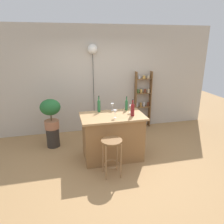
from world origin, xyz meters
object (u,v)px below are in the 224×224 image
Objects in this scene: bar_stool at (112,149)px; bottle_sauce_amber at (133,110)px; spice_shelf at (143,99)px; pendant_globe_light at (93,50)px; bottle_olive_oil at (99,106)px; wine_glass_left at (115,112)px; bottle_soda_blue at (126,105)px; plant_stool at (53,137)px; potted_plant at (51,111)px; wine_glass_center at (112,105)px; wine_glass_right at (131,107)px.

bar_stool is 2.07× the size of bottle_sauce_amber.
spice_shelf is 0.69× the size of pendant_globe_light.
bottle_olive_oil is 2.14× the size of wine_glass_left.
pendant_globe_light is at bearing 86.23° from bottle_olive_oil.
bar_stool is 2.32× the size of bottle_soda_blue.
plant_stool is at bearing 142.53° from wine_glass_left.
wine_glass_left is at bearing -126.64° from spice_shelf.
spice_shelf is 5.21× the size of bottle_soda_blue.
potted_plant is (0.00, 0.00, 0.65)m from plant_stool.
pendant_globe_light is (-0.16, 1.70, 1.11)m from wine_glass_left.
wine_glass_left is at bearing -61.53° from bottle_olive_oil.
bottle_sauce_amber is at bearing -29.76° from potted_plant.
bottle_soda_blue is 1.88× the size of wine_glass_left.
potted_plant is 1.99× the size of bottle_olive_oil.
pendant_globe_light reaches higher than bottle_sauce_amber.
potted_plant is 1.73m from bottle_soda_blue.
bar_stool is 1.56× the size of plant_stool.
potted_plant is 4.26× the size of wine_glass_center.
pendant_globe_light reaches higher than wine_glass_left.
wine_glass_center is at bearing 83.03° from wine_glass_left.
bottle_sauce_amber is (1.63, -0.93, 0.85)m from plant_stool.
wine_glass_center is at bearing -20.83° from potted_plant.
bar_stool is 4.36× the size of wine_glass_right.
spice_shelf reaches higher than wine_glass_right.
bar_stool is at bearing -104.15° from wine_glass_center.
bottle_soda_blue is at bearing 101.46° from wine_glass_right.
bar_stool is 4.36× the size of wine_glass_center.
potted_plant is 2.26× the size of bottle_soda_blue.
pendant_globe_light is at bearing 89.43° from bar_stool.
wine_glass_center is (-0.31, 0.43, -0.01)m from bottle_sauce_amber.
pendant_globe_light is (-1.39, 0.04, 1.34)m from spice_shelf.
wine_glass_center is 0.41m from wine_glass_right.
bottle_sauce_amber is 0.21m from wine_glass_right.
spice_shelf is 1.92m from bottle_olive_oil.
bar_stool is at bearing -86.19° from bottle_olive_oil.
bottle_olive_oil reaches higher than plant_stool.
bottle_olive_oil is at bearing 118.47° from wine_glass_left.
bottle_olive_oil is 1.14× the size of bottle_soda_blue.
bottle_olive_oil is 0.73m from bottle_sauce_amber.
spice_shelf is 9.80× the size of wine_glass_center.
wine_glass_right is at bearing -120.47° from spice_shelf.
wine_glass_right is (0.58, 0.72, 0.53)m from bar_stool.
wine_glass_right reaches higher than plant_stool.
wine_glass_center is at bearing -20.83° from plant_stool.
wine_glass_center is (-1.17, -1.19, 0.23)m from spice_shelf.
wine_glass_right is at bearing -17.15° from bottle_olive_oil.
spice_shelf is at bearing 45.36° from wine_glass_center.
plant_stool is at bearing 156.52° from wine_glass_right.
plant_stool is 2.07m from bottle_sauce_amber.
wine_glass_left is at bearing -174.56° from bottle_sauce_amber.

